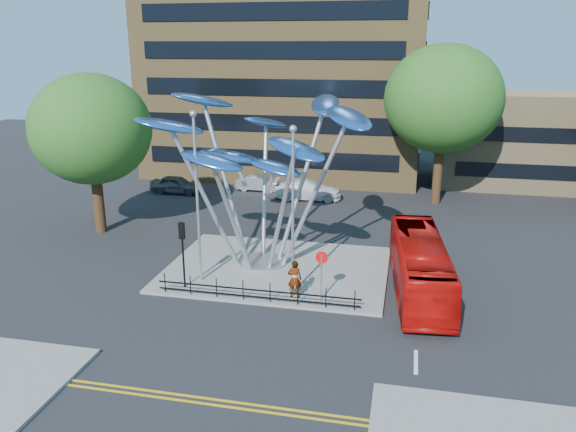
% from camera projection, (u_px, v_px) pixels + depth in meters
% --- Properties ---
extents(ground, '(120.00, 120.00, 0.00)m').
position_uv_depth(ground, '(268.00, 322.00, 25.23)').
color(ground, black).
rests_on(ground, ground).
extents(traffic_island, '(12.00, 9.00, 0.15)m').
position_uv_depth(traffic_island, '(277.00, 269.00, 31.01)').
color(traffic_island, slate).
rests_on(traffic_island, ground).
extents(double_yellow_near, '(40.00, 0.12, 0.01)m').
position_uv_depth(double_yellow_near, '(226.00, 401.00, 19.62)').
color(double_yellow_near, gold).
rests_on(double_yellow_near, ground).
extents(double_yellow_far, '(40.00, 0.12, 0.01)m').
position_uv_depth(double_yellow_far, '(223.00, 406.00, 19.34)').
color(double_yellow_far, gold).
rests_on(double_yellow_far, ground).
extents(brick_tower, '(25.00, 15.00, 30.00)m').
position_uv_depth(brick_tower, '(288.00, 10.00, 51.94)').
color(brick_tower, olive).
rests_on(brick_tower, ground).
extents(low_building_near, '(15.00, 8.00, 8.00)m').
position_uv_depth(low_building_near, '(530.00, 140.00, 48.83)').
color(low_building_near, '#9F885D').
rests_on(low_building_near, ground).
extents(tree_right, '(8.80, 8.80, 12.11)m').
position_uv_depth(tree_right, '(443.00, 99.00, 41.79)').
color(tree_right, black).
rests_on(tree_right, ground).
extents(tree_left, '(7.60, 7.60, 10.32)m').
position_uv_depth(tree_left, '(91.00, 130.00, 35.42)').
color(tree_left, black).
rests_on(tree_left, ground).
extents(leaf_sculpture, '(12.72, 9.54, 9.51)m').
position_uv_depth(leaf_sculpture, '(260.00, 144.00, 29.87)').
color(leaf_sculpture, '#9EA0A5').
rests_on(leaf_sculpture, traffic_island).
extents(street_lamp_left, '(0.36, 0.36, 8.80)m').
position_uv_depth(street_lamp_left, '(197.00, 183.00, 27.84)').
color(street_lamp_left, '#9EA0A5').
rests_on(street_lamp_left, traffic_island).
extents(street_lamp_right, '(0.36, 0.36, 8.30)m').
position_uv_depth(street_lamp_right, '(293.00, 196.00, 26.43)').
color(street_lamp_right, '#9EA0A5').
rests_on(street_lamp_right, traffic_island).
extents(traffic_light_island, '(0.28, 0.18, 3.42)m').
position_uv_depth(traffic_light_island, '(182.00, 241.00, 27.81)').
color(traffic_light_island, black).
rests_on(traffic_light_island, traffic_island).
extents(no_entry_sign_island, '(0.60, 0.10, 2.45)m').
position_uv_depth(no_entry_sign_island, '(322.00, 267.00, 26.64)').
color(no_entry_sign_island, '#9EA0A5').
rests_on(no_entry_sign_island, traffic_island).
extents(pedestrian_railing_front, '(10.00, 0.06, 1.00)m').
position_uv_depth(pedestrian_railing_front, '(257.00, 293.00, 26.85)').
color(pedestrian_railing_front, black).
rests_on(pedestrian_railing_front, traffic_island).
extents(red_bus, '(3.30, 10.23, 2.80)m').
position_uv_depth(red_bus, '(420.00, 265.00, 27.98)').
color(red_bus, '#B70B08').
rests_on(red_bus, ground).
extents(pedestrian, '(0.73, 0.52, 1.89)m').
position_uv_depth(pedestrian, '(295.00, 279.00, 27.10)').
color(pedestrian, gray).
rests_on(pedestrian, traffic_island).
extents(parked_car_left, '(4.33, 1.75, 1.47)m').
position_uv_depth(parked_car_left, '(177.00, 185.00, 46.81)').
color(parked_car_left, '#404248').
rests_on(parked_car_left, ground).
extents(parked_car_mid, '(3.96, 1.48, 1.29)m').
position_uv_depth(parked_car_mid, '(259.00, 183.00, 47.65)').
color(parked_car_mid, '#AFB1B7').
rests_on(parked_car_mid, ground).
extents(parked_car_right, '(5.61, 2.74, 1.57)m').
position_uv_depth(parked_car_right, '(308.00, 190.00, 45.02)').
color(parked_car_right, silver).
rests_on(parked_car_right, ground).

